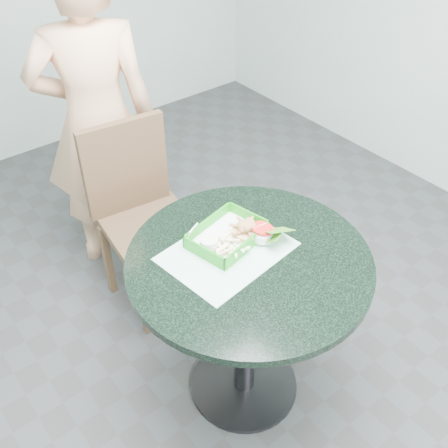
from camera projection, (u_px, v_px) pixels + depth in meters
floor at (244, 385)px, 2.32m from camera, size 4.00×5.00×0.02m
cafe_table at (248, 295)px, 1.95m from camera, size 0.87×0.87×0.75m
dining_chair at (140, 206)px, 2.46m from camera, size 0.40×0.40×0.93m
diner_person at (95, 111)px, 2.47m from camera, size 0.74×0.62×1.74m
placemat at (227, 255)px, 1.87m from camera, size 0.47×0.38×0.00m
food_basket at (227, 241)px, 1.90m from camera, size 0.26×0.19×0.05m
crab_sandwich at (248, 234)px, 1.89m from camera, size 0.11×0.11×0.07m
fries_pile at (223, 249)px, 1.84m from camera, size 0.11×0.12×0.04m
sauce_ramekin at (205, 244)px, 1.84m from camera, size 0.06×0.06×0.04m
garnish_cup at (265, 241)px, 1.87m from camera, size 0.13×0.12×0.05m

